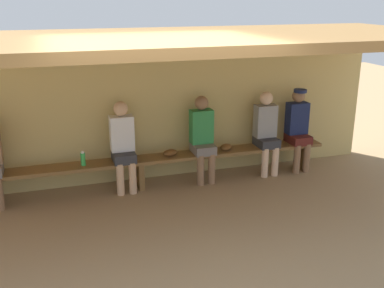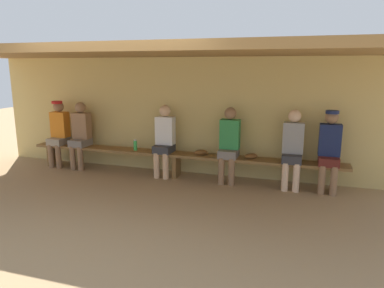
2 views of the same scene
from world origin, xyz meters
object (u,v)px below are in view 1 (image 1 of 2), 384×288
player_in_red (203,136)px  player_in_white (123,143)px  bench (140,163)px  water_bottle_green (83,159)px  player_leftmost (298,126)px  baseball_glove_tan (170,153)px  baseball_glove_worn (226,147)px  player_near_post (266,130)px

player_in_red → player_in_white: 1.23m
bench → water_bottle_green: 0.84m
player_leftmost → water_bottle_green: size_ratio=6.36×
player_in_red → player_leftmost: 1.65m
water_bottle_green → baseball_glove_tan: size_ratio=0.88×
player_in_red → player_leftmost: player_leftmost is taller
player_in_red → player_in_white: same height
player_in_red → baseball_glove_tan: bearing=179.6°
baseball_glove_worn → player_leftmost: bearing=-44.7°
player_in_red → baseball_glove_worn: player_in_red is taller
player_near_post → water_bottle_green: (-2.89, -0.03, -0.17)m
player_in_white → baseball_glove_tan: (0.71, 0.00, -0.22)m
water_bottle_green → baseball_glove_tan: 1.30m
player_leftmost → baseball_glove_tan: 2.18m
player_in_red → baseball_glove_worn: size_ratio=5.56×
bench → baseball_glove_tan: bearing=0.8°
player_leftmost → water_bottle_green: 3.47m
player_leftmost → baseball_glove_worn: 1.28m
baseball_glove_worn → baseball_glove_tan: bearing=135.1°
baseball_glove_worn → player_in_white: bearing=135.3°
player_in_white → player_in_red: bearing=0.0°
bench → baseball_glove_worn: baseball_glove_worn is taller
player_leftmost → player_in_white: bearing=-180.0°
baseball_glove_tan → player_in_red: bearing=-26.1°
baseball_glove_worn → water_bottle_green: bearing=136.2°
player_in_white → baseball_glove_worn: (1.62, -0.00, -0.22)m
player_leftmost → baseball_glove_tan: size_ratio=5.60×
baseball_glove_tan → baseball_glove_worn: bearing=-25.9°
player_near_post → baseball_glove_worn: 0.72m
player_leftmost → baseball_glove_tan: player_leftmost is taller
player_near_post → player_in_red: bearing=180.0°
bench → player_in_white: (-0.23, 0.00, 0.34)m
player_near_post → player_leftmost: bearing=0.0°
bench → baseball_glove_worn: (1.38, 0.00, 0.12)m
bench → player_leftmost: size_ratio=4.46×
bench → baseball_glove_tan: 0.49m
bench → player_in_white: size_ratio=4.49×
bench → player_leftmost: (2.64, 0.00, 0.36)m
bench → player_in_red: 1.05m
player_leftmost → water_bottle_green: bearing=-179.4°
bench → baseball_glove_tan: baseball_glove_tan is taller
player_in_red → bench: bearing=-179.8°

